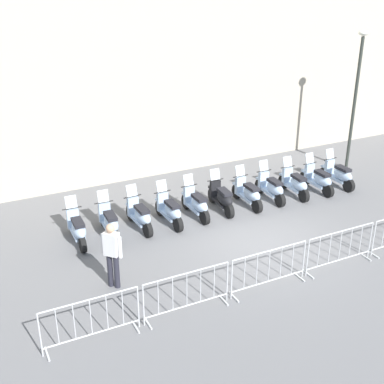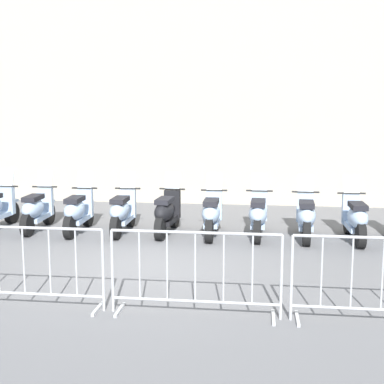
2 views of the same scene
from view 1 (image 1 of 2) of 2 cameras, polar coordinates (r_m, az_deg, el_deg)
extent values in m
plane|color=slate|center=(14.88, 7.80, -5.65)|extent=(120.00, 120.00, 0.00)
cylinder|color=black|center=(15.61, -13.10, -3.60)|extent=(0.20, 0.49, 0.48)
cylinder|color=black|center=(14.53, -12.03, -5.68)|extent=(0.20, 0.49, 0.48)
cube|color=#A8C1E0|center=(15.05, -12.60, -4.47)|extent=(0.40, 0.90, 0.10)
ellipsoid|color=#A8C1E0|center=(14.69, -12.44, -4.12)|extent=(0.47, 0.88, 0.40)
cube|color=black|center=(14.62, -12.54, -3.31)|extent=(0.36, 0.63, 0.10)
cube|color=#A8C1E0|center=(15.30, -13.06, -2.87)|extent=(0.36, 0.19, 0.60)
cylinder|color=black|center=(15.16, -13.17, -1.75)|extent=(0.56, 0.11, 0.04)
cube|color=silver|center=(15.13, -13.27, -1.06)|extent=(0.34, 0.18, 0.35)
cube|color=#A8C1E0|center=(15.49, -13.19, -2.71)|extent=(0.24, 0.34, 0.06)
cylinder|color=black|center=(15.79, -9.76, -2.96)|extent=(0.20, 0.49, 0.48)
cylinder|color=black|center=(14.72, -8.52, -4.97)|extent=(0.20, 0.49, 0.48)
cube|color=#A8C1E0|center=(15.23, -9.17, -3.80)|extent=(0.38, 0.90, 0.10)
ellipsoid|color=#A8C1E0|center=(14.88, -8.95, -3.44)|extent=(0.46, 0.88, 0.40)
cube|color=black|center=(14.81, -9.04, -2.63)|extent=(0.35, 0.63, 0.10)
cube|color=#A8C1E0|center=(15.49, -9.67, -2.22)|extent=(0.35, 0.18, 0.60)
cylinder|color=black|center=(15.35, -9.75, -1.12)|extent=(0.56, 0.10, 0.04)
cube|color=silver|center=(15.32, -9.84, -0.43)|extent=(0.33, 0.18, 0.35)
cube|color=#A8C1E0|center=(15.67, -9.83, -2.08)|extent=(0.24, 0.34, 0.06)
cylinder|color=black|center=(16.03, -6.78, -2.33)|extent=(0.24, 0.50, 0.48)
cylinder|color=black|center=(15.01, -4.93, -4.17)|extent=(0.24, 0.50, 0.48)
cube|color=#A8C1E0|center=(15.50, -5.89, -3.09)|extent=(0.46, 0.91, 0.10)
ellipsoid|color=#A8C1E0|center=(15.16, -5.50, -2.70)|extent=(0.53, 0.90, 0.40)
cube|color=black|center=(15.09, -5.58, -1.91)|extent=(0.40, 0.65, 0.10)
cube|color=#A8C1E0|center=(15.74, -6.57, -1.58)|extent=(0.36, 0.21, 0.60)
cylinder|color=black|center=(15.60, -6.62, -0.49)|extent=(0.55, 0.15, 0.04)
cube|color=silver|center=(15.57, -6.72, 0.18)|extent=(0.34, 0.20, 0.35)
cube|color=#A8C1E0|center=(15.92, -6.82, -1.46)|extent=(0.26, 0.36, 0.06)
cylinder|color=black|center=(16.26, -3.53, -1.80)|extent=(0.23, 0.50, 0.48)
cylinder|color=black|center=(15.26, -1.56, -3.59)|extent=(0.23, 0.50, 0.48)
cube|color=#A8C1E0|center=(15.74, -2.58, -2.54)|extent=(0.45, 0.91, 0.10)
ellipsoid|color=#A8C1E0|center=(15.41, -2.15, -2.15)|extent=(0.52, 0.89, 0.40)
cube|color=black|center=(15.34, -2.21, -1.36)|extent=(0.39, 0.64, 0.10)
cube|color=#A8C1E0|center=(15.98, -3.28, -1.06)|extent=(0.36, 0.20, 0.60)
cylinder|color=black|center=(15.84, -3.31, 0.03)|extent=(0.56, 0.15, 0.04)
cube|color=silver|center=(15.81, -3.40, 0.69)|extent=(0.34, 0.20, 0.35)
cube|color=#A8C1E0|center=(16.15, -3.56, -0.94)|extent=(0.26, 0.35, 0.06)
cylinder|color=black|center=(16.67, -0.62, -1.08)|extent=(0.22, 0.50, 0.48)
cylinder|color=black|center=(15.68, 1.41, -2.79)|extent=(0.22, 0.50, 0.48)
cube|color=#A8C1E0|center=(16.15, 0.36, -1.78)|extent=(0.43, 0.90, 0.10)
ellipsoid|color=#A8C1E0|center=(15.82, 0.83, -1.39)|extent=(0.50, 0.89, 0.40)
cube|color=black|center=(15.76, 0.78, -0.63)|extent=(0.38, 0.64, 0.10)
cube|color=#A8C1E0|center=(16.39, -0.33, -0.35)|extent=(0.36, 0.20, 0.60)
cylinder|color=black|center=(16.25, -0.34, 0.71)|extent=(0.56, 0.14, 0.04)
cube|color=silver|center=(16.22, -0.42, 1.36)|extent=(0.34, 0.19, 0.35)
cube|color=#A8C1E0|center=(16.55, -0.62, -0.24)|extent=(0.25, 0.35, 0.06)
cylinder|color=black|center=(17.11, 2.31, -0.41)|extent=(0.19, 0.49, 0.48)
cylinder|color=black|center=(16.10, 4.15, -2.09)|extent=(0.19, 0.49, 0.48)
cube|color=black|center=(16.58, 3.20, -1.10)|extent=(0.37, 0.89, 0.10)
ellipsoid|color=black|center=(16.26, 3.64, -0.72)|extent=(0.44, 0.87, 0.40)
cube|color=black|center=(16.19, 3.62, 0.03)|extent=(0.34, 0.63, 0.10)
cube|color=black|center=(16.83, 2.59, 0.31)|extent=(0.35, 0.17, 0.60)
cylinder|color=black|center=(16.70, 2.61, 1.35)|extent=(0.56, 0.09, 0.04)
cube|color=silver|center=(16.67, 2.55, 1.98)|extent=(0.33, 0.17, 0.35)
cube|color=black|center=(17.00, 2.32, 0.42)|extent=(0.23, 0.34, 0.06)
cylinder|color=black|center=(17.47, 5.01, 0.04)|extent=(0.22, 0.50, 0.48)
cylinder|color=black|center=(16.52, 7.22, -1.52)|extent=(0.22, 0.50, 0.48)
cube|color=#A8C1E0|center=(16.97, 6.09, -0.60)|extent=(0.42, 0.90, 0.10)
ellipsoid|color=#A8C1E0|center=(16.66, 6.63, -0.20)|extent=(0.49, 0.89, 0.40)
cube|color=black|center=(16.60, 6.61, 0.53)|extent=(0.38, 0.64, 0.10)
cube|color=#A8C1E0|center=(17.20, 5.37, 0.76)|extent=(0.36, 0.19, 0.60)
cylinder|color=black|center=(17.07, 5.41, 1.78)|extent=(0.56, 0.13, 0.04)
cube|color=silver|center=(17.04, 5.34, 2.39)|extent=(0.34, 0.19, 0.35)
cube|color=#A8C1E0|center=(17.36, 5.04, 0.86)|extent=(0.25, 0.35, 0.06)
cylinder|color=black|center=(17.98, 7.55, 0.64)|extent=(0.20, 0.49, 0.48)
cylinder|color=black|center=(17.04, 9.73, -0.86)|extent=(0.20, 0.49, 0.48)
cube|color=#A8C1E0|center=(17.49, 8.62, 0.03)|extent=(0.40, 0.90, 0.10)
ellipsoid|color=#A8C1E0|center=(17.18, 9.17, 0.42)|extent=(0.47, 0.88, 0.40)
cube|color=black|center=(17.12, 9.16, 1.13)|extent=(0.36, 0.63, 0.10)
cube|color=#A8C1E0|center=(17.72, 7.92, 1.35)|extent=(0.36, 0.18, 0.60)
cylinder|color=black|center=(17.59, 7.98, 2.34)|extent=(0.56, 0.11, 0.04)
cube|color=silver|center=(17.57, 7.93, 2.94)|extent=(0.34, 0.18, 0.35)
cube|color=#A8C1E0|center=(17.88, 7.60, 1.44)|extent=(0.24, 0.34, 0.06)
cylinder|color=black|center=(18.46, 10.11, 1.10)|extent=(0.20, 0.49, 0.48)
cylinder|color=black|center=(17.53, 12.29, -0.35)|extent=(0.20, 0.49, 0.48)
cube|color=#A8C1E0|center=(17.97, 11.18, 0.51)|extent=(0.38, 0.89, 0.10)
ellipsoid|color=#A8C1E0|center=(17.67, 11.74, 0.89)|extent=(0.46, 0.88, 0.40)
cube|color=black|center=(17.61, 11.75, 1.59)|extent=(0.35, 0.63, 0.10)
cube|color=#A8C1E0|center=(18.20, 10.49, 1.79)|extent=(0.35, 0.18, 0.60)
cylinder|color=black|center=(18.08, 10.57, 2.76)|extent=(0.56, 0.10, 0.04)
cube|color=silver|center=(18.05, 10.53, 3.34)|extent=(0.33, 0.18, 0.35)
cube|color=#A8C1E0|center=(18.36, 10.17, 1.88)|extent=(0.24, 0.34, 0.06)
cylinder|color=black|center=(18.94, 12.42, 1.50)|extent=(0.22, 0.50, 0.48)
cylinder|color=black|center=(18.08, 14.85, 0.15)|extent=(0.22, 0.50, 0.48)
cube|color=#A8C1E0|center=(18.49, 13.62, 0.95)|extent=(0.43, 0.90, 0.10)
ellipsoid|color=#A8C1E0|center=(18.20, 14.25, 1.34)|extent=(0.50, 0.89, 0.40)
cube|color=black|center=(18.14, 14.25, 2.02)|extent=(0.38, 0.64, 0.10)
cube|color=#A8C1E0|center=(18.69, 12.86, 2.18)|extent=(0.36, 0.20, 0.60)
cylinder|color=black|center=(18.57, 12.95, 3.13)|extent=(0.56, 0.13, 0.04)
cube|color=silver|center=(18.55, 12.91, 3.70)|extent=(0.34, 0.19, 0.35)
cube|color=#A8C1E0|center=(18.84, 12.50, 2.26)|extent=(0.25, 0.35, 0.06)
cylinder|color=black|center=(19.53, 14.51, 1.99)|extent=(0.23, 0.50, 0.48)
cylinder|color=black|center=(18.71, 16.99, 0.71)|extent=(0.23, 0.50, 0.48)
cube|color=#A8C1E0|center=(19.10, 15.74, 1.47)|extent=(0.44, 0.90, 0.10)
ellipsoid|color=#A8C1E0|center=(18.83, 16.38, 1.85)|extent=(0.51, 0.89, 0.40)
cube|color=black|center=(18.77, 16.40, 2.51)|extent=(0.39, 0.64, 0.10)
cube|color=#A8C1E0|center=(19.29, 14.97, 2.66)|extent=(0.36, 0.20, 0.60)
cylinder|color=black|center=(19.18, 15.07, 3.57)|extent=(0.56, 0.14, 0.04)
cube|color=silver|center=(19.15, 15.03, 4.12)|extent=(0.34, 0.20, 0.35)
cube|color=#A8C1E0|center=(19.43, 14.59, 2.73)|extent=(0.26, 0.35, 0.06)
cube|color=#B2B5B7|center=(11.38, -15.76, -16.90)|extent=(0.11, 0.44, 0.04)
cube|color=#B2B5B7|center=(11.71, -6.26, -14.66)|extent=(0.11, 0.44, 0.04)
cylinder|color=#B2B5B7|center=(11.06, -16.50, -15.00)|extent=(0.04, 0.04, 1.05)
cylinder|color=#B2B5B7|center=(11.42, -5.98, -12.57)|extent=(0.04, 0.04, 1.05)
cylinder|color=#B2B5B7|center=(10.88, -11.35, -11.63)|extent=(2.07, 0.38, 0.04)
cylinder|color=#B2B5B7|center=(11.40, -10.98, -15.20)|extent=(2.07, 0.38, 0.04)
cylinder|color=#B2B5B7|center=(11.04, -14.74, -14.25)|extent=(0.02, 0.02, 0.87)
cylinder|color=#B2B5B7|center=(11.08, -12.94, -13.86)|extent=(0.02, 0.02, 0.87)
cylinder|color=#B2B5B7|center=(11.14, -11.16, -13.46)|extent=(0.02, 0.02, 0.87)
cylinder|color=#B2B5B7|center=(11.20, -9.41, -13.05)|extent=(0.02, 0.02, 0.87)
cylinder|color=#B2B5B7|center=(11.28, -7.69, -12.63)|extent=(0.02, 0.02, 0.87)
cube|color=#B2B5B7|center=(11.78, -4.92, -14.30)|extent=(0.11, 0.44, 0.04)
cube|color=#B2B5B7|center=(12.44, 3.50, -11.89)|extent=(0.11, 0.44, 0.04)
cylinder|color=#B2B5B7|center=(11.45, -5.40, -12.42)|extent=(0.04, 0.04, 1.05)
cylinder|color=#B2B5B7|center=(12.19, 3.91, -9.86)|extent=(0.04, 0.04, 1.05)
cylinder|color=#B2B5B7|center=(11.49, -0.59, -8.99)|extent=(2.07, 0.38, 0.04)
cylinder|color=#B2B5B7|center=(11.98, -0.57, -12.49)|extent=(2.07, 0.38, 0.04)
cylinder|color=#B2B5B7|center=(11.50, -3.77, -11.63)|extent=(0.02, 0.02, 0.87)
cylinder|color=#B2B5B7|center=(11.61, -2.16, -11.21)|extent=(0.02, 0.02, 0.87)
cylinder|color=#B2B5B7|center=(11.73, -0.58, -10.78)|extent=(0.02, 0.02, 0.87)
cylinder|color=#B2B5B7|center=(11.86, 0.96, -10.35)|extent=(0.02, 0.02, 0.87)
cylinder|color=#B2B5B7|center=(11.99, 2.46, -9.93)|extent=(0.02, 0.02, 0.87)
cube|color=#B2B5B7|center=(12.56, 4.67, -11.53)|extent=(0.11, 0.44, 0.04)
cube|color=#B2B5B7|center=(13.50, 11.79, -9.23)|extent=(0.11, 0.44, 0.04)
cylinder|color=#B2B5B7|center=(12.24, 4.40, -9.71)|extent=(0.04, 0.04, 1.05)
cylinder|color=#B2B5B7|center=(13.28, 12.26, -7.30)|extent=(0.04, 0.04, 1.05)
cylinder|color=#B2B5B7|center=(12.46, 8.65, -6.44)|extent=(2.07, 0.38, 0.04)
cylinder|color=#B2B5B7|center=(12.92, 8.41, -9.77)|extent=(2.07, 0.38, 0.04)
cylinder|color=#B2B5B7|center=(12.35, 5.83, -8.95)|extent=(0.02, 0.02, 0.87)
cylinder|color=#B2B5B7|center=(12.51, 7.20, -8.54)|extent=(0.02, 0.02, 0.87)
cylinder|color=#B2B5B7|center=(12.68, 8.53, -8.14)|extent=(0.02, 0.02, 0.87)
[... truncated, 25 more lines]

